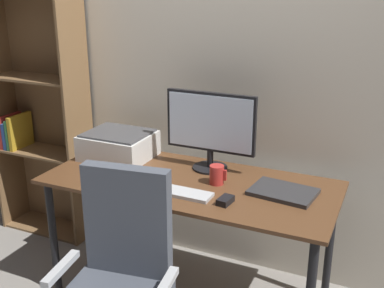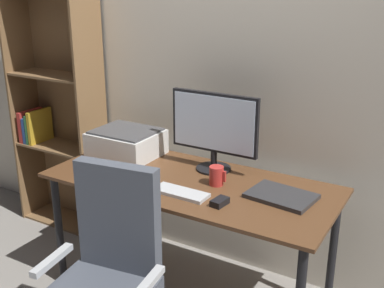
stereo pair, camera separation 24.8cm
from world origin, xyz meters
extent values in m
cube|color=beige|center=(0.00, 0.52, 1.30)|extent=(6.40, 0.10, 2.60)
cube|color=#56351E|center=(0.00, 0.00, 0.73)|extent=(1.58, 0.70, 0.02)
cylinder|color=black|center=(-0.73, -0.29, 0.36)|extent=(0.04, 0.04, 0.72)
cylinder|color=black|center=(-0.73, 0.29, 0.36)|extent=(0.04, 0.04, 0.72)
cylinder|color=black|center=(0.73, 0.29, 0.36)|extent=(0.04, 0.04, 0.72)
cylinder|color=black|center=(0.03, 0.21, 0.75)|extent=(0.20, 0.20, 0.01)
cylinder|color=black|center=(0.03, 0.21, 0.80)|extent=(0.04, 0.04, 0.10)
cube|color=black|center=(0.03, 0.21, 1.02)|extent=(0.53, 0.03, 0.34)
cube|color=silver|center=(0.03, 0.19, 1.02)|extent=(0.50, 0.01, 0.31)
cube|color=#B7BABC|center=(0.05, -0.17, 0.75)|extent=(0.29, 0.11, 0.02)
cube|color=black|center=(0.27, -0.18, 0.76)|extent=(0.07, 0.10, 0.03)
cylinder|color=#B72D28|center=(0.15, 0.02, 0.79)|extent=(0.08, 0.08, 0.10)
cube|color=#B72D28|center=(0.19, 0.02, 0.80)|extent=(0.02, 0.01, 0.06)
cube|color=#2D2D30|center=(0.50, 0.04, 0.75)|extent=(0.34, 0.27, 0.02)
cube|color=silver|center=(-0.54, 0.15, 0.81)|extent=(0.40, 0.34, 0.15)
cube|color=#424244|center=(-0.54, 0.15, 0.90)|extent=(0.37, 0.31, 0.01)
cube|color=white|center=(-0.19, -0.25, 0.74)|extent=(0.26, 0.33, 0.00)
cube|color=#474C56|center=(-0.06, -0.54, 0.75)|extent=(0.41, 0.13, 0.52)
cube|color=#B7BABC|center=(-0.27, -0.77, 0.58)|extent=(0.08, 0.26, 0.03)
cube|color=#B7BABC|center=(0.21, -0.70, 0.58)|extent=(0.08, 0.26, 0.03)
cube|color=brown|center=(-1.62, 0.31, 0.88)|extent=(0.02, 0.28, 1.75)
cube|color=brown|center=(-0.96, 0.31, 0.88)|extent=(0.02, 0.28, 1.75)
cube|color=brown|center=(-1.29, 0.44, 0.88)|extent=(0.69, 0.01, 1.75)
cube|color=brown|center=(-1.29, 0.31, 0.01)|extent=(0.65, 0.26, 0.02)
cube|color=brown|center=(-1.29, 0.31, 0.61)|extent=(0.65, 0.26, 0.02)
cube|color=brown|center=(-1.29, 0.31, 1.14)|extent=(0.65, 0.26, 0.02)
cube|color=#B22D28|center=(-1.57, 0.30, 0.74)|extent=(0.03, 0.22, 0.23)
cube|color=#28478C|center=(-1.53, 0.30, 0.72)|extent=(0.03, 0.22, 0.19)
cube|color=#337242|center=(-1.50, 0.30, 0.73)|extent=(0.02, 0.22, 0.22)
cube|color=gold|center=(-1.47, 0.30, 0.74)|extent=(0.03, 0.22, 0.25)
camera|label=1|loc=(0.99, -2.15, 1.77)|focal=44.45mm
camera|label=2|loc=(1.21, -2.04, 1.77)|focal=44.45mm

